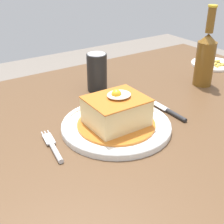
% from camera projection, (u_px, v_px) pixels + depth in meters
% --- Properties ---
extents(dining_table, '(1.38, 0.94, 0.76)m').
position_uv_depth(dining_table, '(128.00, 147.00, 0.91)').
color(dining_table, brown).
rests_on(dining_table, ground_plane).
extents(main_plate, '(0.29, 0.29, 0.02)m').
position_uv_depth(main_plate, '(116.00, 125.00, 0.80)').
color(main_plate, white).
rests_on(main_plate, dining_table).
extents(sandwich_meal, '(0.21, 0.21, 0.10)m').
position_uv_depth(sandwich_meal, '(116.00, 112.00, 0.79)').
color(sandwich_meal, '#C66B23').
rests_on(sandwich_meal, main_plate).
extents(fork, '(0.03, 0.14, 0.01)m').
position_uv_depth(fork, '(54.00, 148.00, 0.72)').
color(fork, silver).
rests_on(fork, dining_table).
extents(knife, '(0.02, 0.17, 0.01)m').
position_uv_depth(knife, '(170.00, 112.00, 0.88)').
color(knife, '#262628').
rests_on(knife, dining_table).
extents(soda_can, '(0.07, 0.07, 0.12)m').
position_uv_depth(soda_can, '(97.00, 72.00, 1.01)').
color(soda_can, black).
rests_on(soda_can, dining_table).
extents(beer_bottle_amber, '(0.06, 0.06, 0.27)m').
position_uv_depth(beer_bottle_amber, '(205.00, 57.00, 1.03)').
color(beer_bottle_amber, brown).
rests_on(beer_bottle_amber, dining_table).
extents(side_plate_fries, '(0.17, 0.17, 0.02)m').
position_uv_depth(side_plate_fries, '(213.00, 64.00, 1.25)').
color(side_plate_fries, white).
rests_on(side_plate_fries, dining_table).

